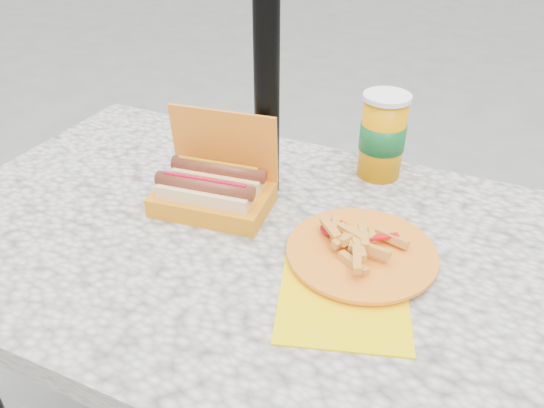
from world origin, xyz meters
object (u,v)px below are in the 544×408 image
at_px(umbrella_pole, 266,21).
at_px(soda_cup, 382,136).
at_px(fries_plate, 359,254).
at_px(hotdog_box, 214,189).

relative_size(umbrella_pole, soda_cup, 11.71).
bearing_deg(fries_plate, umbrella_pole, 148.30).
height_order(hotdog_box, soda_cup, soda_cup).
distance_m(fries_plate, soda_cup, 0.33).
bearing_deg(fries_plate, hotdog_box, 171.66).
bearing_deg(umbrella_pole, fries_plate, -31.70).
height_order(hotdog_box, fries_plate, hotdog_box).
bearing_deg(fries_plate, soda_cup, 99.00).
bearing_deg(hotdog_box, soda_cup, 38.26).
xyz_separation_m(umbrella_pole, soda_cup, (0.20, 0.16, -0.26)).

